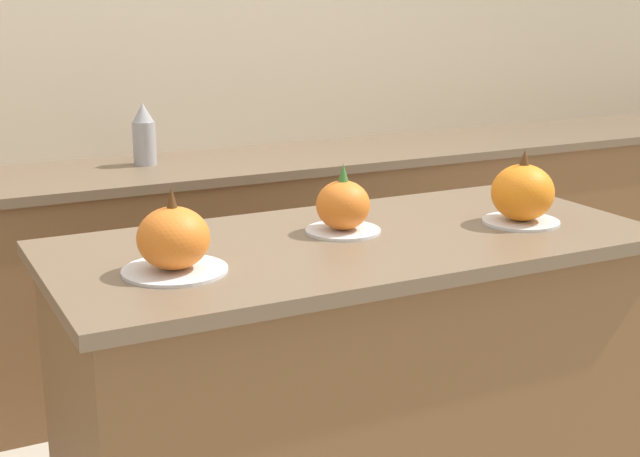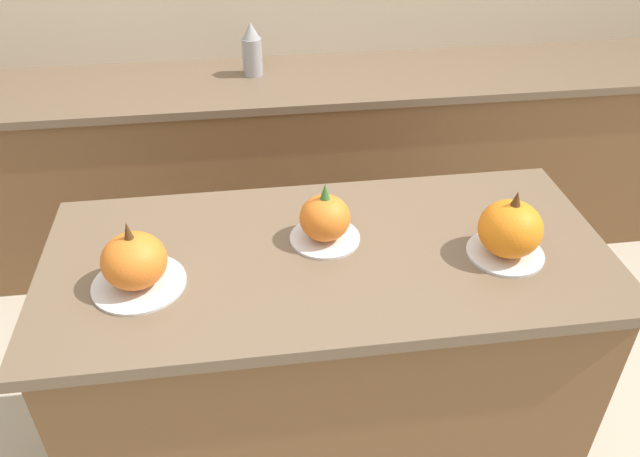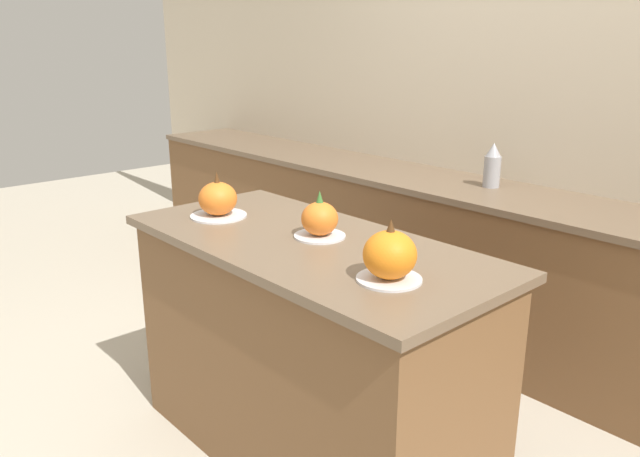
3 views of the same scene
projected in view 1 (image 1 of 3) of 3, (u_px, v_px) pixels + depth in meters
The scene contains 7 objects.
wall_back at pixel (155, 65), 3.63m from camera, with size 8.00×0.06×2.50m.
kitchen_island at pixel (353, 405), 2.38m from camera, with size 1.54×0.71×0.93m.
back_counter at pixel (189, 274), 3.55m from camera, with size 6.00×0.60×0.89m.
pumpkin_cake_left at pixel (174, 241), 1.97m from camera, with size 0.24×0.24×0.19m.
pumpkin_cake_center at pixel (342, 208), 2.30m from camera, with size 0.20×0.20×0.18m.
pumpkin_cake_right at pixel (522, 194), 2.39m from camera, with size 0.21×0.21×0.20m.
bottle_tall at pixel (144, 135), 3.41m from camera, with size 0.09×0.09×0.24m.
Camera 1 is at (-1.07, -1.90, 1.54)m, focal length 50.00 mm.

